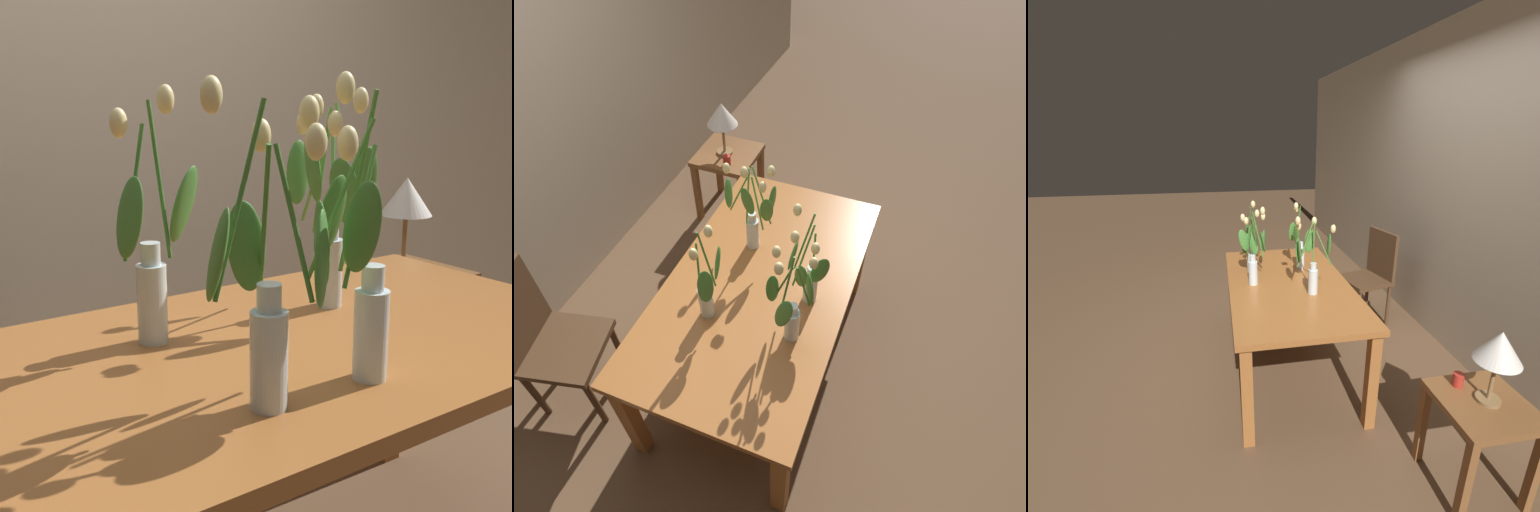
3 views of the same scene
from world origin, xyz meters
The scene contains 10 objects.
ground_plane centered at (0.00, 0.00, 0.00)m, with size 18.00×18.00×0.00m, color brown.
dining_table centered at (0.00, 0.00, 0.65)m, with size 1.60×0.90×0.74m.
tulip_vase_0 centered at (-0.05, -0.26, 0.95)m, with size 0.19×0.22×0.59m.
tulip_vase_1 centered at (-0.26, -0.25, 0.94)m, with size 0.24×0.22×0.57m.
tulip_vase_2 centered at (0.21, 0.12, 0.98)m, with size 0.15×0.28×0.56m.
tulip_vase_3 centered at (-0.28, 0.14, 0.92)m, with size 0.22×0.13×0.57m.
dining_chair centered at (-0.59, 0.95, 0.52)m, with size 0.48×0.48×0.93m.
side_table centered at (1.22, 0.77, 0.43)m, with size 0.44×0.44×0.55m.
table_lamp centered at (1.22, 0.79, 0.86)m, with size 0.22×0.22×0.40m.
pillar_candle centered at (1.09, 0.71, 0.59)m, with size 0.06×0.06×0.07m, color #B72D23.
Camera 2 is at (-1.37, -0.59, 2.51)m, focal length 31.97 mm.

